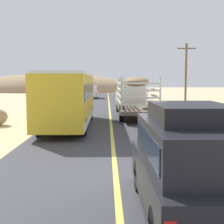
% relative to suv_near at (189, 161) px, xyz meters
% --- Properties ---
extents(ground_plane, '(240.00, 240.00, 0.00)m').
position_rel_suv_near_xyz_m(ground_plane, '(-1.40, 2.52, -1.15)').
color(ground_plane, '#CCB284').
extents(road_surface, '(8.00, 120.00, 0.02)m').
position_rel_suv_near_xyz_m(road_surface, '(-1.40, 2.52, -1.14)').
color(road_surface, '#38383D').
rests_on(road_surface, ground).
extents(road_centre_line, '(0.16, 117.60, 0.00)m').
position_rel_suv_near_xyz_m(road_centre_line, '(-1.40, 2.52, -1.13)').
color(road_centre_line, '#D8CC4C').
rests_on(road_centre_line, road_surface).
extents(suv_near, '(1.90, 4.62, 2.29)m').
position_rel_suv_near_xyz_m(suv_near, '(0.00, 0.00, 0.00)').
color(suv_near, black).
rests_on(suv_near, road_surface).
extents(livestock_truck, '(2.53, 9.70, 3.02)m').
position_rel_suv_near_xyz_m(livestock_truck, '(0.44, 19.37, 0.64)').
color(livestock_truck, silver).
rests_on(livestock_truck, road_surface).
extents(bus, '(2.54, 10.00, 3.21)m').
position_rel_suv_near_xyz_m(bus, '(-3.93, 12.53, 0.60)').
color(bus, gold).
rests_on(bus, road_surface).
extents(car_far, '(1.90, 4.62, 1.93)m').
position_rel_suv_near_xyz_m(car_far, '(-4.05, 42.87, -0.06)').
color(car_far, silver).
rests_on(car_far, road_surface).
extents(power_pole_mid, '(2.20, 0.24, 7.11)m').
position_rel_suv_near_xyz_m(power_pole_mid, '(7.66, 30.67, 2.68)').
color(power_pole_mid, brown).
rests_on(power_pole_mid, ground).
extents(distant_hill, '(45.67, 23.65, 9.03)m').
position_rel_suv_near_xyz_m(distant_hill, '(-15.64, 74.19, -1.15)').
color(distant_hill, '#997C5A').
rests_on(distant_hill, ground).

